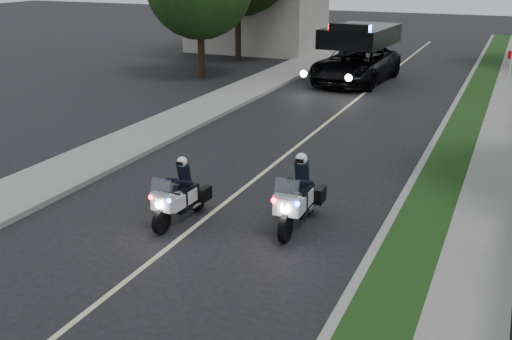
% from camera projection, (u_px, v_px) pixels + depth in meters
% --- Properties ---
extents(ground, '(120.00, 120.00, 0.00)m').
position_uv_depth(ground, '(213.00, 212.00, 14.93)').
color(ground, black).
rests_on(ground, ground).
extents(curb_right, '(0.20, 60.00, 0.15)m').
position_uv_depth(curb_right, '(442.00, 128.00, 22.05)').
color(curb_right, gray).
rests_on(curb_right, ground).
extents(grass_verge, '(1.20, 60.00, 0.16)m').
position_uv_depth(grass_verge, '(463.00, 130.00, 21.79)').
color(grass_verge, '#193814').
rests_on(grass_verge, ground).
extents(sidewalk_right, '(1.40, 60.00, 0.16)m').
position_uv_depth(sidewalk_right, '(502.00, 134.00, 21.30)').
color(sidewalk_right, gray).
rests_on(sidewalk_right, ground).
extents(curb_left, '(0.20, 60.00, 0.15)m').
position_uv_depth(curb_left, '(235.00, 107.00, 25.12)').
color(curb_left, gray).
rests_on(curb_left, ground).
extents(sidewalk_left, '(2.00, 60.00, 0.16)m').
position_uv_depth(sidewalk_left, '(212.00, 105.00, 25.53)').
color(sidewalk_left, gray).
rests_on(sidewalk_left, ground).
extents(lane_marking, '(0.12, 50.00, 0.01)m').
position_uv_depth(lane_marking, '(332.00, 119.00, 23.61)').
color(lane_marking, '#BFB78C').
rests_on(lane_marking, ground).
extents(police_moto_left, '(0.75, 1.86, 1.55)m').
position_uv_depth(police_moto_left, '(181.00, 221.00, 14.44)').
color(police_moto_left, silver).
rests_on(police_moto_left, ground).
extents(police_moto_right, '(0.76, 2.05, 1.73)m').
position_uv_depth(police_moto_right, '(298.00, 226.00, 14.15)').
color(police_moto_right, silver).
rests_on(police_moto_right, ground).
extents(police_suv, '(3.48, 6.70, 3.16)m').
position_uv_depth(police_suv, '(355.00, 82.00, 30.55)').
color(police_suv, black).
rests_on(police_suv, ground).
extents(bicycle, '(0.65, 1.67, 0.86)m').
position_uv_depth(bicycle, '(342.00, 70.00, 33.93)').
color(bicycle, black).
rests_on(bicycle, ground).
extents(cyclist, '(0.68, 0.47, 1.82)m').
position_uv_depth(cyclist, '(342.00, 70.00, 33.93)').
color(cyclist, black).
rests_on(cyclist, ground).
extents(sign_post, '(0.37, 0.37, 2.22)m').
position_uv_depth(sign_post, '(506.00, 101.00, 26.51)').
color(sign_post, '#B2160C').
rests_on(sign_post, ground).
extents(tree_left_near, '(6.48, 6.48, 8.91)m').
position_uv_depth(tree_left_near, '(202.00, 77.00, 31.80)').
color(tree_left_near, '#1D4416').
rests_on(tree_left_near, ground).
extents(tree_left_far, '(7.16, 7.16, 11.86)m').
position_uv_depth(tree_left_far, '(238.00, 60.00, 37.29)').
color(tree_left_far, black).
rests_on(tree_left_far, ground).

